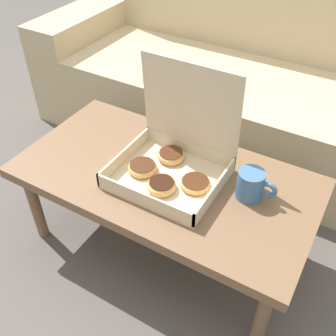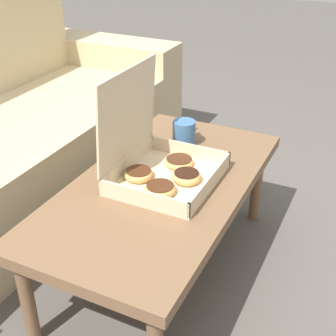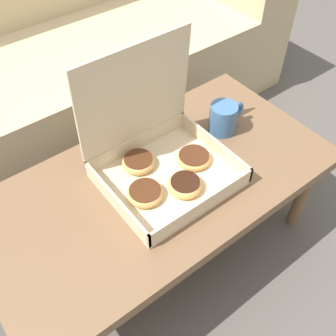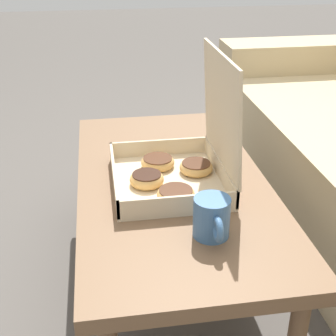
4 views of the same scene
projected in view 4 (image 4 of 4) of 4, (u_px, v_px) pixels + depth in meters
ground_plane at (194, 277)px, 1.58m from camera, size 12.00×12.00×0.00m
coffee_table at (172, 191)px, 1.41m from camera, size 1.07×0.56×0.38m
pastry_box at (180, 162)px, 1.35m from camera, size 0.37×0.32×0.38m
coffee_mug at (212, 218)px, 1.11m from camera, size 0.14×0.09×0.10m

